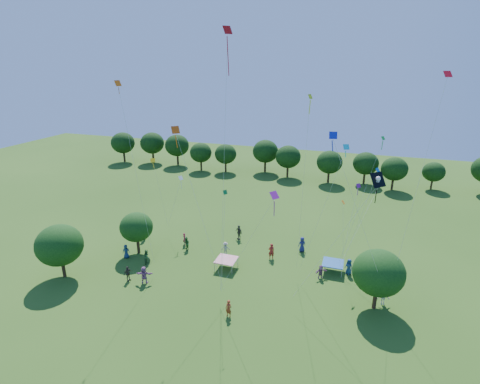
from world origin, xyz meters
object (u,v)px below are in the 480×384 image
object	(u,v)px
tent_red_stripe	(226,260)
pirate_kite	(376,182)
near_tree_west	(59,245)
near_tree_north	(136,227)
near_tree_east	(379,273)
tent_blue	(333,263)
red_high_kite	(226,87)

from	to	relation	value
tent_red_stripe	pirate_kite	xyz separation A→B (m)	(14.11, -5.08, 11.90)
near_tree_west	near_tree_north	bearing A→B (deg)	56.72
near_tree_east	tent_blue	xyz separation A→B (m)	(-4.22, 5.28, -2.69)
tent_blue	near_tree_east	bearing A→B (deg)	-51.35
tent_blue	red_high_kite	world-z (taller)	red_high_kite
near_tree_west	tent_blue	world-z (taller)	near_tree_west
tent_red_stripe	pirate_kite	size ratio (longest dim) A/B	0.18
red_high_kite	near_tree_north	bearing A→B (deg)	160.52
pirate_kite	near_tree_east	bearing A→B (deg)	64.56
tent_red_stripe	red_high_kite	xyz separation A→B (m)	(1.93, -4.59, 18.64)
near_tree_west	tent_blue	size ratio (longest dim) A/B	2.66
near_tree_east	pirate_kite	distance (m)	9.70
red_high_kite	tent_blue	bearing A→B (deg)	39.14
near_tree_north	tent_blue	world-z (taller)	near_tree_north
red_high_kite	near_tree_east	bearing A→B (deg)	9.48
near_tree_north	red_high_kite	distance (m)	21.41
near_tree_north	near_tree_east	world-z (taller)	near_tree_east
tent_red_stripe	near_tree_east	bearing A→B (deg)	-8.64
red_high_kite	pirate_kite	bearing A→B (deg)	-2.30
pirate_kite	tent_red_stripe	bearing A→B (deg)	160.19
near_tree_north	near_tree_east	distance (m)	26.65
near_tree_north	red_high_kite	xyz separation A→B (m)	(13.06, -4.62, 16.32)
near_tree_west	near_tree_east	size ratio (longest dim) A/B	1.00
near_tree_west	near_tree_east	world-z (taller)	near_tree_west
near_tree_west	near_tree_north	world-z (taller)	near_tree_west
near_tree_west	pirate_kite	size ratio (longest dim) A/B	0.47
tent_red_stripe	tent_blue	bearing A→B (deg)	14.73
near_tree_west	near_tree_east	xyz separation A→B (m)	(31.13, 4.62, 0.02)
near_tree_east	tent_blue	distance (m)	7.28
near_tree_north	tent_red_stripe	size ratio (longest dim) A/B	2.31
near_tree_west	near_tree_north	distance (m)	8.36
near_tree_west	tent_red_stripe	distance (m)	17.39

